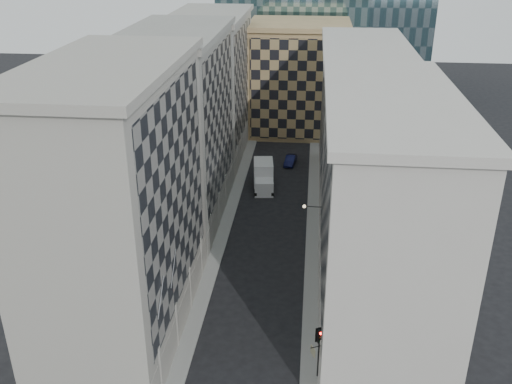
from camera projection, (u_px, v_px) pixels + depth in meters
The scene contains 14 objects.
sidewalk_west at pixel (225, 227), 68.55m from camera, with size 1.50×100.00×0.15m, color #969590.
sidewalk_east at pixel (313, 231), 67.59m from camera, with size 1.50×100.00×0.15m, color #969590.
bldg_left_a at pixel (120, 206), 46.98m from camera, with size 10.80×22.80×23.70m.
bldg_left_b at pixel (179, 128), 67.09m from camera, with size 10.80×22.80×22.70m.
bldg_left_c at pixel (212, 86), 87.19m from camera, with size 10.80×22.80×21.70m.
bldg_right_a at pixel (381, 212), 49.23m from camera, with size 10.80×26.80×20.70m.
bldg_right_b at pixel (360, 123), 73.85m from camera, with size 10.80×28.80×19.70m.
tan_block at pixel (298, 78), 98.25m from camera, with size 16.80×14.80×18.80m.
flagpoles_left at pixel (167, 282), 43.60m from camera, with size 0.10×6.33×2.33m.
bracket_lamp at pixel (306, 206), 59.69m from camera, with size 1.98×0.36×0.36m.
traffic_light at pixel (319, 343), 44.12m from camera, with size 0.57×0.56×4.59m.
box_truck at pixel (264, 177), 78.66m from camera, with size 3.34×6.72×3.55m.
dark_car at pixel (290, 160), 86.81m from camera, with size 1.45×4.17×1.37m, color #10143C.
shop_sign at pixel (313, 351), 42.68m from camera, with size 0.78×0.69×0.81m.
Camera 1 is at (4.57, -29.88, 32.46)m, focal length 40.00 mm.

